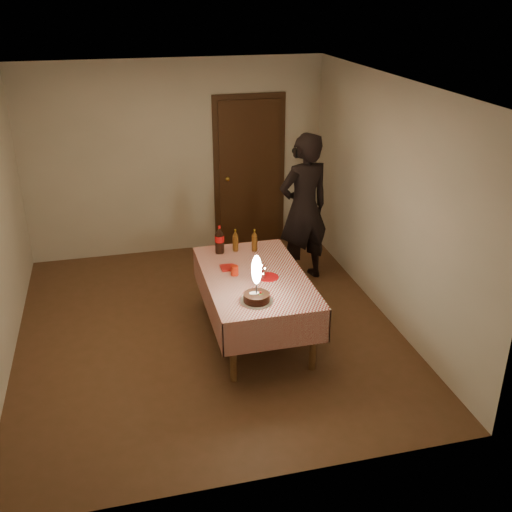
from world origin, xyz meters
name	(u,v)px	position (x,y,z in m)	size (l,w,h in m)	color
ground	(208,329)	(0.00, 0.00, 0.00)	(4.00, 4.50, 0.01)	brown
room_shell	(205,181)	(0.03, 0.08, 1.65)	(4.04, 4.54, 2.62)	beige
dining_table	(255,284)	(0.47, -0.24, 0.61)	(1.02, 1.72, 0.71)	brown
birthday_cake	(257,289)	(0.35, -0.78, 0.84)	(0.31, 0.31, 0.48)	white
red_plate	(268,277)	(0.58, -0.32, 0.71)	(0.22, 0.22, 0.01)	red
red_cup	(235,270)	(0.27, -0.18, 0.76)	(0.08, 0.08, 0.10)	#AA1E0B
clear_cup	(262,275)	(0.51, -0.34, 0.76)	(0.07, 0.07, 0.09)	silver
napkin_stack	(228,268)	(0.23, -0.01, 0.72)	(0.15, 0.15, 0.02)	#AA1613
cola_bottle	(220,240)	(0.23, 0.41, 0.86)	(0.10, 0.10, 0.32)	black
amber_bottle_left	(235,241)	(0.41, 0.42, 0.83)	(0.06, 0.06, 0.25)	#542F0E
amber_bottle_right	(254,241)	(0.61, 0.37, 0.83)	(0.06, 0.06, 0.25)	#542F0E
photographer	(304,209)	(1.38, 0.96, 0.94)	(0.77, 0.60, 1.87)	black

